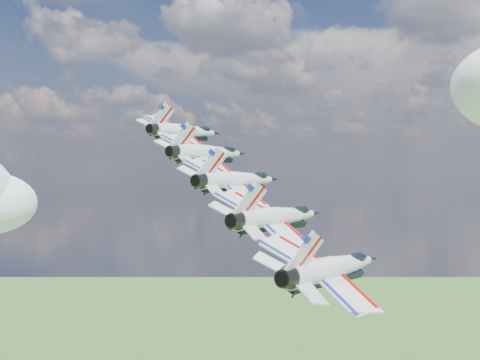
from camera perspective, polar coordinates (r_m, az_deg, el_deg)
The scene contains 5 objects.
jet_0 at distance 91.25m, azimuth -4.54°, elevation 4.17°, with size 9.87×14.61×4.36m, color white, non-canonical shape.
jet_1 at distance 80.88m, azimuth -2.56°, elevation 2.35°, with size 9.87×14.61×4.36m, color silver, non-canonical shape.
jet_2 at distance 70.74m, azimuth 0.00°, elevation 0.00°, with size 9.87×14.61×4.36m, color white, non-canonical shape.
jet_3 at distance 60.94m, azimuth 3.40°, elevation -3.12°, with size 9.87×14.61×4.36m, color white, non-canonical shape.
jet_4 at distance 51.69m, azimuth 8.09°, elevation -7.38°, with size 9.87×14.61×4.36m, color white, non-canonical shape.
Camera 1 is at (32.77, -63.21, 157.54)m, focal length 50.00 mm.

